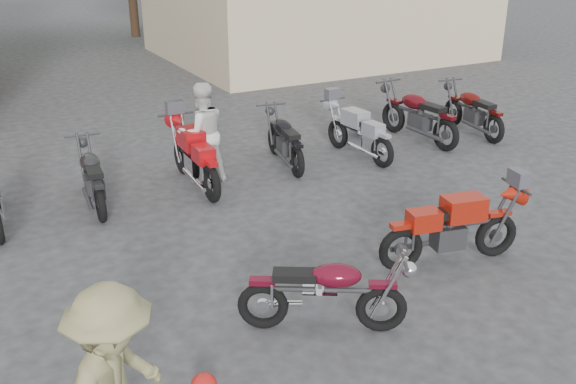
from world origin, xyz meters
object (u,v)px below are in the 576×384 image
person_light (202,133)px  row_bike_8 (473,108)px  sportbike (454,224)px  row_bike_6 (358,130)px  row_bike_3 (92,174)px  row_bike_7 (418,112)px  vintage_motorcycle (326,289)px  row_bike_5 (285,137)px  row_bike_4 (194,153)px

person_light → row_bike_8: 6.18m
sportbike → row_bike_6: bearing=84.0°
row_bike_3 → row_bike_7: size_ratio=0.86×
sportbike → row_bike_3: (-3.76, 4.21, -0.03)m
vintage_motorcycle → row_bike_7: size_ratio=0.85×
row_bike_5 → sportbike: bearing=-168.5°
vintage_motorcycle → row_bike_5: size_ratio=0.97×
row_bike_3 → row_bike_5: (3.61, 0.26, 0.01)m
sportbike → person_light: person_light is taller
vintage_motorcycle → row_bike_3: size_ratio=0.98×
vintage_motorcycle → row_bike_8: bearing=66.8°
row_bike_5 → row_bike_7: size_ratio=0.88×
vintage_motorcycle → person_light: 4.96m
row_bike_3 → row_bike_8: row_bike_8 is taller
row_bike_5 → row_bike_8: row_bike_8 is taller
row_bike_5 → row_bike_7: bearing=-80.6°
row_bike_4 → row_bike_5: (1.88, 0.25, -0.06)m
row_bike_5 → row_bike_7: 3.14m
sportbike → person_light: 4.76m
vintage_motorcycle → row_bike_7: bearing=74.1°
row_bike_6 → row_bike_8: (3.04, 0.12, 0.02)m
person_light → row_bike_4: (-0.22, -0.16, -0.29)m
row_bike_6 → vintage_motorcycle: bearing=137.8°
vintage_motorcycle → row_bike_3: 4.97m
row_bike_6 → row_bike_8: size_ratio=0.97×
row_bike_7 → sportbike: bearing=140.9°
row_bike_4 → person_light: bearing=-53.0°
sportbike → person_light: (-1.81, 4.39, 0.32)m
vintage_motorcycle → row_bike_7: 7.27m
sportbike → row_bike_3: size_ratio=1.06×
person_light → row_bike_4: 0.39m
person_light → row_bike_7: size_ratio=0.83×
person_light → row_bike_3: 1.99m
row_bike_3 → row_bike_7: row_bike_7 is taller
row_bike_3 → row_bike_7: (6.75, 0.26, 0.08)m
row_bike_7 → row_bike_8: (1.37, -0.16, -0.05)m
sportbike → person_light: size_ratio=1.10×
row_bike_4 → row_bike_6: 3.35m
vintage_motorcycle → person_light: size_ratio=1.02×
row_bike_4 → row_bike_8: bearing=-88.2°
person_light → row_bike_3: size_ratio=0.96×
row_bike_7 → row_bike_5: bearing=84.6°
row_bike_4 → row_bike_6: size_ratio=1.09×
row_bike_8 → row_bike_3: bearing=97.0°
vintage_motorcycle → row_bike_6: (3.61, 4.73, 0.03)m
row_bike_3 → sportbike: bearing=-133.7°
row_bike_3 → row_bike_5: 3.62m
row_bike_3 → row_bike_4: (1.73, 0.02, 0.07)m
vintage_motorcycle → row_bike_6: size_ratio=0.95×
vintage_motorcycle → row_bike_5: (2.14, 5.01, 0.02)m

